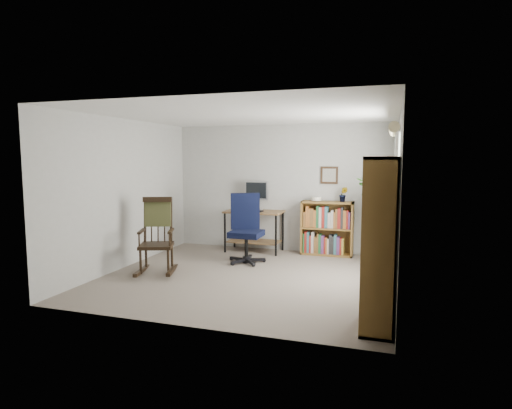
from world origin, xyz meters
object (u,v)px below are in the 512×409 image
(office_chair, at_px, (246,228))
(tall_bookshelf, at_px, (380,243))
(rocking_chair, at_px, (156,235))
(desk, at_px, (254,231))
(low_bookshelf, at_px, (327,228))

(office_chair, xyz_separation_m, tall_bookshelf, (2.22, -2.19, 0.30))
(office_chair, relative_size, tall_bookshelf, 0.66)
(office_chair, distance_m, rocking_chair, 1.52)
(desk, relative_size, rocking_chair, 0.91)
(tall_bookshelf, bearing_deg, office_chair, 135.45)
(office_chair, height_order, tall_bookshelf, tall_bookshelf)
(desk, bearing_deg, tall_bookshelf, -52.37)
(rocking_chair, xyz_separation_m, low_bookshelf, (2.33, 2.04, -0.10))
(desk, height_order, rocking_chair, rocking_chair)
(desk, xyz_separation_m, office_chair, (0.15, -0.89, 0.21))
(rocking_chair, relative_size, tall_bookshelf, 0.66)
(office_chair, xyz_separation_m, low_bookshelf, (1.21, 1.01, -0.10))
(low_bookshelf, bearing_deg, tall_bookshelf, -72.47)
(office_chair, relative_size, low_bookshelf, 1.20)
(low_bookshelf, height_order, tall_bookshelf, tall_bookshelf)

